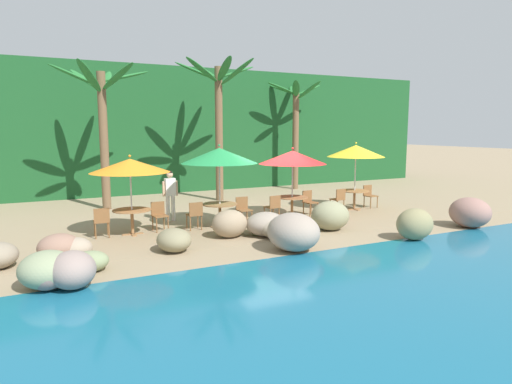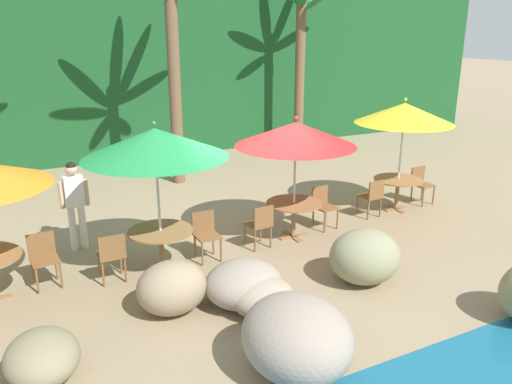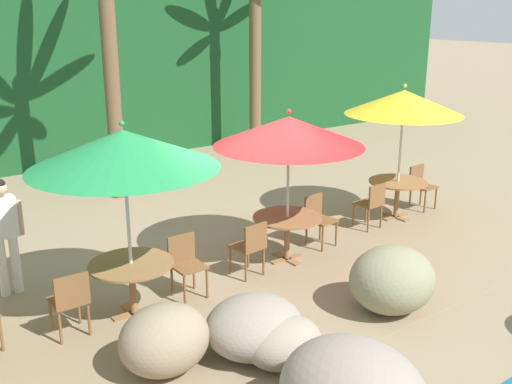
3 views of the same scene
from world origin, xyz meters
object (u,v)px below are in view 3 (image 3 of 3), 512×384
palm_tree_third (254,17)px  chair_green_inland (70,299)px  chair_green_seaward (185,261)px  dining_table_yellow (398,187)px  dining_table_green (132,272)px  dining_table_red (287,224)px  chair_yellow_seaward (420,183)px  chair_red_seaward (318,216)px  umbrella_green (123,149)px  umbrella_red (289,131)px  chair_red_inland (251,245)px  chair_yellow_inland (372,202)px  umbrella_yellow (404,102)px  waiter_in_white (4,229)px

palm_tree_third → chair_green_inland: bearing=-138.4°
chair_green_seaward → dining_table_yellow: (4.89, 0.46, 0.10)m
dining_table_green → chair_green_seaward: size_ratio=1.26×
chair_green_seaward → dining_table_red: size_ratio=0.79×
dining_table_green → chair_yellow_seaward: chair_yellow_seaward is taller
dining_table_yellow → chair_red_seaward: bearing=-176.3°
umbrella_green → palm_tree_third: size_ratio=0.48×
umbrella_green → chair_green_seaward: size_ratio=2.99×
chair_yellow_seaward → dining_table_red: bearing=-172.8°
umbrella_red → chair_green_seaward: bearing=-176.4°
dining_table_green → palm_tree_third: palm_tree_third is taller
chair_red_inland → chair_yellow_seaward: (4.66, 0.66, 0.00)m
chair_green_seaward → chair_yellow_inland: bearing=4.5°
dining_table_green → palm_tree_third: 10.06m
chair_green_seaward → umbrella_red: size_ratio=0.36×
chair_green_inland → chair_yellow_seaward: size_ratio=1.00×
chair_red_inland → umbrella_yellow: umbrella_yellow is taller
chair_green_seaward → chair_red_seaward: 2.76m
dining_table_red → chair_green_inland: bearing=-175.2°
chair_red_inland → palm_tree_third: palm_tree_third is taller
dining_table_red → chair_yellow_inland: 2.15m
chair_green_inland → chair_green_seaward: bearing=6.1°
umbrella_green → dining_table_yellow: bearing=5.5°
chair_red_seaward → dining_table_yellow: (2.15, 0.14, 0.10)m
dining_table_red → chair_green_seaward: bearing=-176.4°
dining_table_yellow → chair_yellow_seaward: bearing=9.3°
chair_red_seaward → chair_green_inland: bearing=-173.5°
waiter_in_white → dining_table_red: bearing=-19.2°
dining_table_green → chair_red_seaward: size_ratio=1.26×
umbrella_yellow → waiter_in_white: 7.07m
chair_green_inland → waiter_in_white: (-0.29, 1.66, 0.47)m
dining_table_green → chair_green_seaward: 0.86m
chair_red_seaward → umbrella_yellow: bearing=3.7°
chair_green_inland → dining_table_red: size_ratio=0.79×
umbrella_green → umbrella_red: bearing=4.4°
palm_tree_third → chair_green_seaward: bearing=-132.0°
dining_table_red → umbrella_green: bearing=-175.6°
dining_table_red → chair_red_inland: chair_red_inland is taller
dining_table_red → palm_tree_third: 8.26m
chair_yellow_seaward → umbrella_red: bearing=-172.8°
chair_green_seaward → chair_yellow_inland: size_ratio=1.00×
dining_table_yellow → chair_yellow_inland: (-0.84, -0.14, -0.10)m
umbrella_yellow → chair_yellow_seaward: bearing=9.3°
chair_red_inland → chair_red_seaward: bearing=12.9°
chair_green_seaward → chair_yellow_inland: (4.05, 0.32, 0.00)m
chair_red_seaward → dining_table_yellow: bearing=3.7°
chair_yellow_inland → palm_tree_third: 7.31m
umbrella_green → chair_yellow_seaward: (6.58, 0.69, -1.73)m
dining_table_green → chair_yellow_inland: 4.92m
umbrella_red → dining_table_yellow: bearing=6.6°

